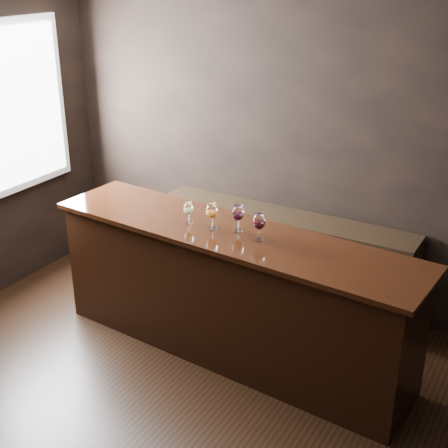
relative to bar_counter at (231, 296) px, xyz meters
The scene contains 9 objects.
ground 1.18m from the bar_counter, 88.49° to the right, with size 5.00×5.00×0.00m, color black.
room_shell 1.61m from the bar_counter, 102.22° to the right, with size 5.02×4.52×2.81m.
bar_counter is the anchor object (origin of this frame).
bar_top 0.55m from the bar_counter, ahead, with size 3.12×0.72×0.04m, color black.
back_bar_shelf 0.97m from the bar_counter, 90.05° to the left, with size 2.46×0.40×0.89m, color black.
glass_white 0.78m from the bar_counter, behind, with size 0.08×0.08×0.18m.
glass_amber 0.73m from the bar_counter, 169.08° to the right, with size 0.09×0.09×0.22m.
glass_red_a 0.72m from the bar_counter, 43.72° to the left, with size 0.09×0.09×0.22m.
glass_red_b 0.76m from the bar_counter, ahead, with size 0.09×0.09×0.22m.
Camera 1 is at (2.14, -2.75, 3.06)m, focal length 50.00 mm.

